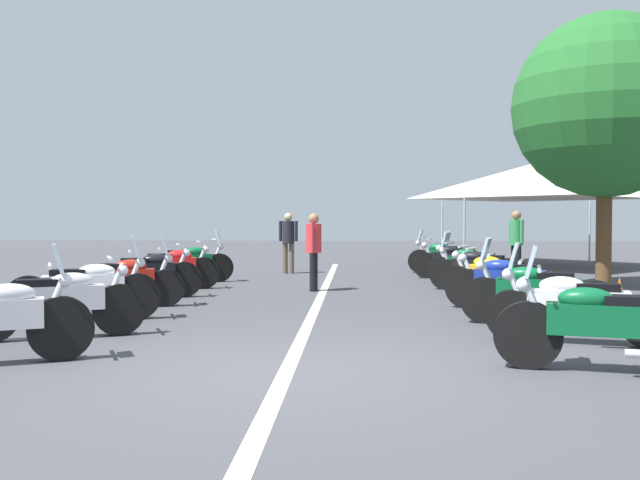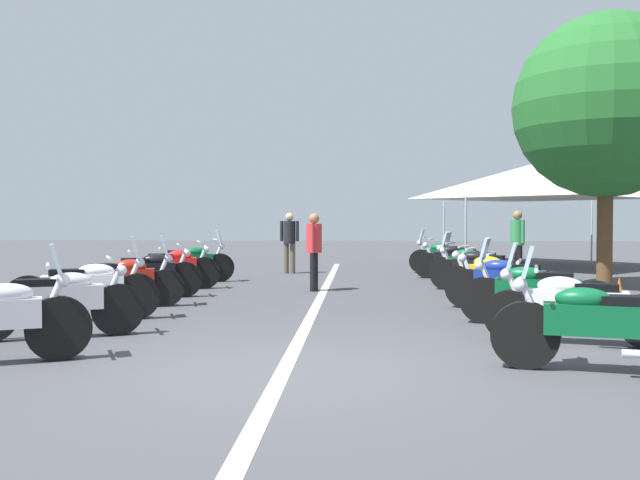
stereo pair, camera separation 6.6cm
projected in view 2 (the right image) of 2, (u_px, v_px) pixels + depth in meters
ground_plane at (283, 373)px, 6.77m from camera, size 80.00×80.00×0.00m
lane_centre_stripe at (317, 304)px, 12.25m from camera, size 21.26×0.16×0.01m
motorcycle_left_row_1 at (57, 301)px, 8.70m from camera, size 1.06×2.01×1.01m
motorcycle_left_row_2 at (85, 288)px, 10.18m from camera, size 0.94×2.10×1.23m
motorcycle_left_row_3 at (121, 280)px, 11.73m from camera, size 0.83×2.10×1.21m
motorcycle_left_row_4 at (148, 273)px, 13.09m from camera, size 0.89×1.99×1.02m
motorcycle_left_row_5 at (172, 267)px, 14.69m from camera, size 0.88×1.99×1.02m
motorcycle_left_row_6 at (189, 262)px, 16.28m from camera, size 0.98×2.05×1.22m
motorcycle_right_row_0 at (599, 324)px, 6.74m from camera, size 0.84×2.07×1.22m
motorcycle_right_row_1 at (573, 305)px, 8.28m from camera, size 0.89×2.09×1.20m
motorcycle_right_row_2 at (535, 292)px, 9.70m from camera, size 0.95×2.08×1.22m
motorcycle_right_row_3 at (508, 282)px, 11.37m from camera, size 1.03×2.01×1.01m
motorcycle_right_row_4 at (496, 275)px, 12.93m from camera, size 1.05×1.95×0.98m
motorcycle_right_row_5 at (480, 268)px, 14.37m from camera, size 1.05×2.02×1.21m
motorcycle_right_row_6 at (473, 265)px, 15.79m from camera, size 1.01×2.01×0.99m
motorcycle_right_row_7 at (456, 260)px, 17.27m from camera, size 0.86×2.06×1.00m
motorcycle_right_row_8 at (446, 256)px, 18.97m from camera, size 0.83×2.01×1.21m
traffic_cone_0 at (619, 298)px, 10.54m from camera, size 0.36×0.36×0.61m
traffic_cone_2 at (613, 306)px, 9.56m from camera, size 0.36×0.36×0.61m
bystander_0 at (517, 239)px, 17.21m from camera, size 0.49×0.32×1.68m
bystander_1 at (289, 238)px, 18.99m from camera, size 0.32×0.52×1.64m
bystander_2 at (314, 246)px, 14.40m from camera, size 0.53×0.32×1.60m
roadside_tree_0 at (606, 106)px, 14.68m from camera, size 3.85×3.85×5.78m
event_tent at (536, 181)px, 21.63m from camera, size 5.60×5.60×3.20m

